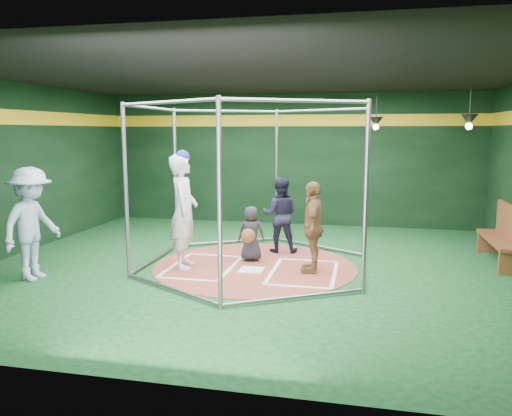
% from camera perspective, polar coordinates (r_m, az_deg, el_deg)
% --- Properties ---
extents(room_shell, '(10.10, 9.10, 3.53)m').
position_cam_1_polar(room_shell, '(9.15, -0.12, 3.97)').
color(room_shell, '#0C3816').
rests_on(room_shell, ground).
extents(clay_disc, '(3.80, 3.80, 0.01)m').
position_cam_1_polar(clay_disc, '(9.45, -0.13, -6.66)').
color(clay_disc, brown).
rests_on(clay_disc, ground).
extents(home_plate, '(0.43, 0.43, 0.01)m').
position_cam_1_polar(home_plate, '(9.16, -0.53, -7.08)').
color(home_plate, white).
rests_on(home_plate, clay_disc).
extents(batter_box_left, '(1.17, 1.77, 0.01)m').
position_cam_1_polar(batter_box_left, '(9.46, -6.13, -6.63)').
color(batter_box_left, white).
rests_on(batter_box_left, clay_disc).
extents(batter_box_right, '(1.17, 1.77, 0.01)m').
position_cam_1_polar(batter_box_right, '(9.06, 5.46, -7.32)').
color(batter_box_right, white).
rests_on(batter_box_right, clay_disc).
extents(batting_cage, '(4.05, 4.67, 3.00)m').
position_cam_1_polar(batting_cage, '(9.16, -0.13, 2.38)').
color(batting_cage, gray).
rests_on(batting_cage, ground).
extents(pendant_lamp_near, '(0.34, 0.34, 0.90)m').
position_cam_1_polar(pendant_lamp_near, '(12.50, 13.56, 9.55)').
color(pendant_lamp_near, black).
rests_on(pendant_lamp_near, room_shell).
extents(pendant_lamp_far, '(0.34, 0.34, 0.90)m').
position_cam_1_polar(pendant_lamp_far, '(11.09, 23.19, 9.22)').
color(pendant_lamp_far, black).
rests_on(pendant_lamp_far, room_shell).
extents(batter_figure, '(0.67, 0.86, 2.17)m').
position_cam_1_polar(batter_figure, '(9.24, -8.26, -0.26)').
color(batter_figure, silver).
rests_on(batter_figure, clay_disc).
extents(visitor_leopard, '(0.44, 0.97, 1.64)m').
position_cam_1_polar(visitor_leopard, '(8.96, 6.50, -2.17)').
color(visitor_leopard, '#A97948').
rests_on(visitor_leopard, clay_disc).
extents(catcher_figure, '(0.58, 0.61, 1.08)m').
position_cam_1_polar(catcher_figure, '(9.70, -0.59, -2.95)').
color(catcher_figure, black).
rests_on(catcher_figure, clay_disc).
extents(umpire, '(0.82, 0.68, 1.57)m').
position_cam_1_polar(umpire, '(10.41, 2.76, -0.77)').
color(umpire, black).
rests_on(umpire, clay_disc).
extents(bystander_blue, '(0.82, 1.30, 1.93)m').
position_cam_1_polar(bystander_blue, '(9.28, -24.28, -1.67)').
color(bystander_blue, '#A0B5D4').
rests_on(bystander_blue, ground).
extents(dugout_bench, '(0.45, 1.93, 1.13)m').
position_cam_1_polar(dugout_bench, '(10.68, 26.59, -2.66)').
color(dugout_bench, brown).
rests_on(dugout_bench, ground).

